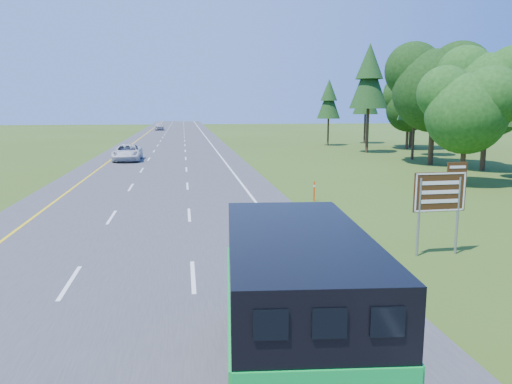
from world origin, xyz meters
TOP-DOWN VIEW (x-y plane):
  - road at (0.00, 50.00)m, footprint 15.00×260.00m
  - lane_markings at (0.00, 50.00)m, footprint 11.15×260.00m
  - horse_truck at (3.49, 4.39)m, footprint 2.80×7.30m
  - white_suv at (-3.78, 45.81)m, footprint 2.71×5.70m
  - far_car at (-3.65, 110.71)m, footprint 2.30×5.14m
  - exit_sign at (10.51, 12.19)m, footprint 1.96×0.14m
  - delineator at (8.79, 22.76)m, footprint 0.09×0.05m

SIDE VIEW (x-z plane):
  - road at x=0.00m, z-range 0.00..0.04m
  - lane_markings at x=0.00m, z-range 0.04..0.05m
  - delineator at x=8.79m, z-range 0.04..1.17m
  - white_suv at x=-3.78m, z-range 0.04..1.61m
  - far_car at x=-3.65m, z-range 0.04..1.76m
  - horse_truck at x=3.49m, z-range 0.15..3.31m
  - exit_sign at x=10.51m, z-range 0.49..3.81m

